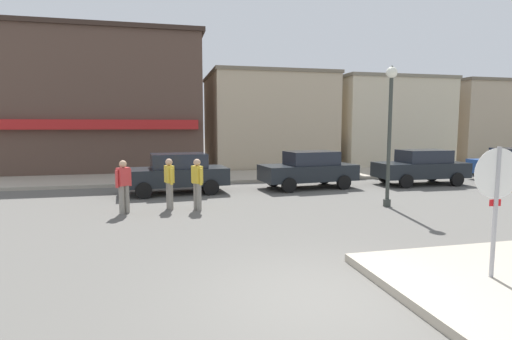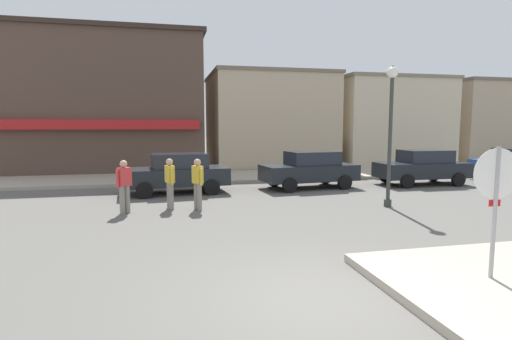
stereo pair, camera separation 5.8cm
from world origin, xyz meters
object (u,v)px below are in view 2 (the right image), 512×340
pedestrian_kerb_side (124,185)px  parked_car_second (310,169)px  pedestrian_crossing_far (170,182)px  pedestrian_crossing_near (198,182)px  parked_car_nearest (177,173)px  lamp_post (391,116)px  parked_car_third (422,167)px  stop_sign (495,195)px

pedestrian_kerb_side → parked_car_second: bearing=25.6°
parked_car_second → pedestrian_crossing_far: pedestrian_crossing_far is taller
pedestrian_crossing_near → pedestrian_kerb_side: same height
parked_car_nearest → pedestrian_kerb_side: bearing=-116.3°
lamp_post → pedestrian_crossing_near: bearing=171.7°
parked_car_nearest → parked_car_third: bearing=-0.4°
parked_car_second → pedestrian_crossing_far: (-5.83, -3.09, 0.06)m
stop_sign → parked_car_nearest: bearing=114.5°
parked_car_second → parked_car_third: 5.29m
stop_sign → parked_car_second: (0.77, 10.54, -0.71)m
pedestrian_crossing_near → pedestrian_crossing_far: 0.90m
pedestrian_crossing_near → pedestrian_crossing_far: same height
parked_car_second → pedestrian_crossing_far: bearing=-152.1°
parked_car_second → pedestrian_crossing_near: size_ratio=2.58×
stop_sign → parked_car_third: bearing=59.7°
lamp_post → parked_car_nearest: (-6.64, 4.19, -2.15)m
pedestrian_crossing_near → pedestrian_kerb_side: 2.19m
lamp_post → pedestrian_crossing_near: (-6.10, 0.89, -2.09)m
lamp_post → stop_sign: bearing=-106.8°
parked_car_second → pedestrian_crossing_near: 6.03m
parked_car_third → pedestrian_crossing_far: pedestrian_crossing_far is taller
lamp_post → pedestrian_crossing_far: lamp_post is taller
parked_car_nearest → pedestrian_crossing_far: (-0.30, -2.99, 0.06)m
lamp_post → parked_car_third: lamp_post is taller
parked_car_second → pedestrian_crossing_near: (-4.98, -3.40, 0.06)m
lamp_post → parked_car_second: lamp_post is taller
pedestrian_crossing_far → parked_car_nearest: bearing=84.2°
stop_sign → parked_car_nearest: 11.50m
stop_sign → pedestrian_crossing_far: 9.03m
stop_sign → pedestrian_crossing_near: stop_sign is taller
pedestrian_kerb_side → pedestrian_crossing_near: bearing=0.8°
stop_sign → parked_car_second: bearing=85.8°
parked_car_nearest → stop_sign: bearing=-65.5°
parked_car_nearest → parked_car_second: size_ratio=1.00×
parked_car_third → pedestrian_kerb_side: bearing=-165.3°
pedestrian_crossing_near → pedestrian_kerb_side: (-2.19, -0.03, 0.00)m
stop_sign → pedestrian_crossing_far: bearing=124.1°
parked_car_third → pedestrian_kerb_side: pedestrian_kerb_side is taller
parked_car_third → pedestrian_crossing_far: bearing=-165.3°
pedestrian_crossing_near → pedestrian_crossing_far: bearing=159.7°
parked_car_nearest → parked_car_third: (10.82, -0.08, 0.00)m
stop_sign → parked_car_third: 12.04m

